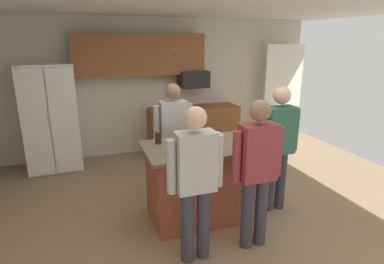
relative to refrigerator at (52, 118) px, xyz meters
The scene contains 19 objects.
floor 3.24m from the refrigerator, 49.98° to the right, with size 7.04×7.04×0.00m, color #937A5B.
ceiling 3.54m from the refrigerator, 49.98° to the right, with size 7.04×7.04×0.00m, color white.
back_wall 2.08m from the refrigerator, 11.81° to the left, with size 6.40×0.10×2.60m, color beige.
french_door_window_panel 4.60m from the refrigerator, ahead, with size 0.90×0.06×2.00m, color white.
cabinet_run_upper 1.91m from the refrigerator, ahead, with size 2.40×0.38×0.75m.
cabinet_run_lower 2.64m from the refrigerator, ahead, with size 1.80×0.63×0.90m.
refrigerator is the anchor object (origin of this frame).
microwave_over_range 2.66m from the refrigerator, ahead, with size 0.56×0.40×0.32m, color black.
kitchen_island 3.00m from the refrigerator, 52.23° to the right, with size 1.35×0.86×0.96m.
person_guest_left 3.43m from the refrigerator, 64.22° to the right, with size 0.57×0.22×1.61m.
person_host_foreground 2.32m from the refrigerator, 42.62° to the right, with size 0.57×0.22×1.62m.
person_guest_by_door 3.76m from the refrigerator, 41.21° to the right, with size 0.57×0.22×1.64m.
person_elder_center 3.77m from the refrigerator, 54.87° to the right, with size 0.57×0.22×1.63m.
glass_pilsner 2.88m from the refrigerator, 60.76° to the right, with size 0.07×0.07×0.16m.
mug_blue_stoneware 3.04m from the refrigerator, 45.75° to the right, with size 0.12×0.08×0.09m.
tumbler_amber 3.27m from the refrigerator, 53.30° to the right, with size 0.07×0.07×0.14m.
mug_ceramic_white 2.92m from the refrigerator, 45.38° to the right, with size 0.12×0.08×0.11m.
glass_dark_ale 2.51m from the refrigerator, 57.18° to the right, with size 0.07×0.07×0.14m.
serving_tray 2.86m from the refrigerator, 51.94° to the right, with size 0.44×0.30×0.04m.
Camera 1 is at (-1.46, -3.33, 2.19)m, focal length 29.48 mm.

